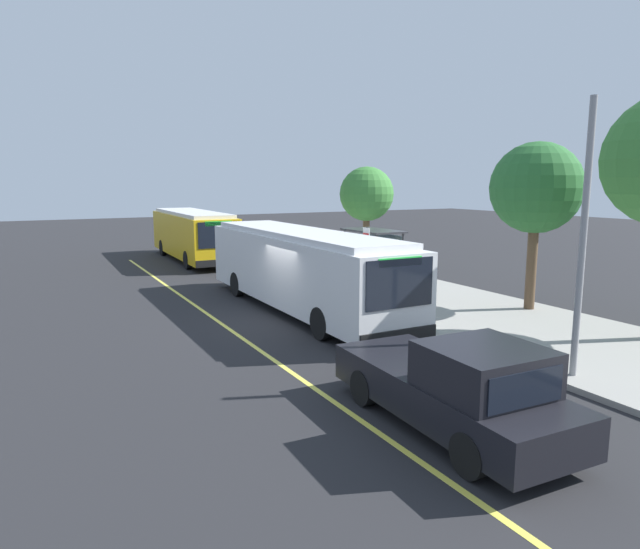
# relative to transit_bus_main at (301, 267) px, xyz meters

# --- Properties ---
(ground_plane) EXTENTS (120.00, 120.00, 0.00)m
(ground_plane) POSITION_rel_transit_bus_main_xyz_m (1.08, -1.01, -1.62)
(ground_plane) COLOR #232326
(sidewalk_curb) EXTENTS (44.00, 6.40, 0.15)m
(sidewalk_curb) POSITION_rel_transit_bus_main_xyz_m (1.08, 4.99, -1.54)
(sidewalk_curb) COLOR gray
(sidewalk_curb) RESTS_ON ground_plane
(lane_stripe_center) EXTENTS (36.00, 0.14, 0.01)m
(lane_stripe_center) POSITION_rel_transit_bus_main_xyz_m (1.08, -3.21, -1.61)
(lane_stripe_center) COLOR #E0D64C
(lane_stripe_center) RESTS_ON ground_plane
(transit_bus_main) EXTENTS (12.11, 2.61, 2.95)m
(transit_bus_main) POSITION_rel_transit_bus_main_xyz_m (0.00, 0.00, 0.00)
(transit_bus_main) COLOR white
(transit_bus_main) RESTS_ON ground_plane
(transit_bus_second) EXTENTS (10.76, 2.79, 2.95)m
(transit_bus_second) POSITION_rel_transit_bus_main_xyz_m (-14.99, 0.18, -0.00)
(transit_bus_second) COLOR gold
(transit_bus_second) RESTS_ON ground_plane
(pickup_truck) EXTENTS (5.46, 2.17, 1.85)m
(pickup_truck) POSITION_rel_transit_bus_main_xyz_m (10.39, -1.89, -0.76)
(pickup_truck) COLOR black
(pickup_truck) RESTS_ON ground_plane
(bus_shelter) EXTENTS (2.90, 1.60, 2.48)m
(bus_shelter) POSITION_rel_transit_bus_main_xyz_m (-2.40, 4.73, 0.30)
(bus_shelter) COLOR #333338
(bus_shelter) RESTS_ON sidewalk_curb
(waiting_bench) EXTENTS (1.60, 0.48, 0.95)m
(waiting_bench) POSITION_rel_transit_bus_main_xyz_m (-2.41, 4.76, -0.99)
(waiting_bench) COLOR brown
(waiting_bench) RESTS_ON sidewalk_curb
(route_sign_post) EXTENTS (0.44, 0.08, 2.80)m
(route_sign_post) POSITION_rel_transit_bus_main_xyz_m (-0.07, 2.85, 0.34)
(route_sign_post) COLOR #333338
(route_sign_post) RESTS_ON sidewalk_curb
(pedestrian_commuter) EXTENTS (0.24, 0.40, 1.69)m
(pedestrian_commuter) POSITION_rel_transit_bus_main_xyz_m (-3.69, 3.20, -0.50)
(pedestrian_commuter) COLOR #282D47
(pedestrian_commuter) RESTS_ON sidewalk_curb
(street_tree_near_shelter) EXTENTS (3.18, 3.18, 5.91)m
(street_tree_near_shelter) POSITION_rel_transit_bus_main_xyz_m (4.17, 7.12, 2.82)
(street_tree_near_shelter) COLOR brown
(street_tree_near_shelter) RESTS_ON sidewalk_curb
(street_tree_downstreet) EXTENTS (2.87, 2.87, 5.33)m
(street_tree_downstreet) POSITION_rel_transit_bus_main_xyz_m (-7.17, 7.43, 2.39)
(street_tree_downstreet) COLOR brown
(street_tree_downstreet) RESTS_ON sidewalk_curb
(utility_pole) EXTENTS (0.16, 0.16, 6.40)m
(utility_pole) POSITION_rel_transit_bus_main_xyz_m (9.63, 2.42, 1.73)
(utility_pole) COLOR gray
(utility_pole) RESTS_ON sidewalk_curb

